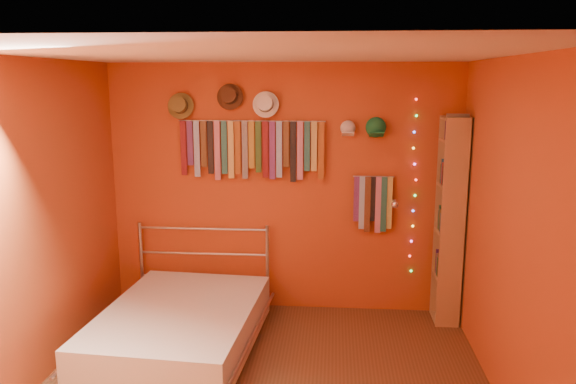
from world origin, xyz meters
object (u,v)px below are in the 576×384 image
(tie_rack, at_px, (252,147))
(bed, at_px, (180,327))
(reading_lamp, at_px, (395,204))
(bookshelf, at_px, (454,220))

(tie_rack, xyz_separation_m, bed, (-0.51, -0.97, -1.47))
(reading_lamp, relative_size, bookshelf, 0.15)
(bookshelf, distance_m, bed, 2.73)
(reading_lamp, bearing_deg, bed, -156.89)
(tie_rack, relative_size, bed, 0.77)
(bookshelf, height_order, bed, bookshelf)
(bed, bearing_deg, reading_lamp, 27.03)
(tie_rack, xyz_separation_m, reading_lamp, (1.39, -0.16, -0.51))
(bookshelf, relative_size, bed, 1.06)
(bookshelf, xyz_separation_m, bed, (-2.47, -0.82, -0.81))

